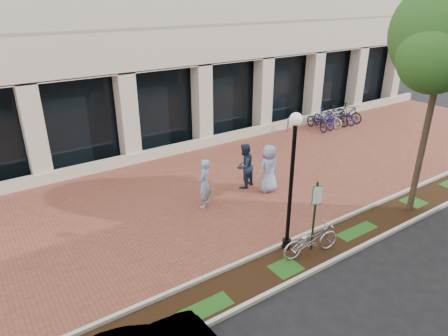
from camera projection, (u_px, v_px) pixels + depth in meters
ground at (223, 188)px, 16.49m from camera, size 120.00×120.00×0.00m
brick_plaza at (223, 188)px, 16.49m from camera, size 40.00×9.00×0.01m
planting_strip at (317, 249)px, 12.51m from camera, size 40.00×1.50×0.01m
curb_plaza_side at (300, 237)px, 13.06m from camera, size 40.00×0.12×0.12m
curb_street_side at (336, 260)px, 11.92m from camera, size 40.00×0.12×0.12m
parking_sign at (315, 208)px, 11.91m from camera, size 0.34×0.07×2.34m
lamppost at (292, 176)px, 11.60m from camera, size 0.36×0.36×4.40m
street_tree at (445, 41)px, 12.45m from camera, size 4.13×3.44×7.95m
locked_bicycle at (311, 240)px, 12.08m from camera, size 2.04×0.99×1.03m
pedestrian_left at (204, 184)px, 14.68m from camera, size 0.82×0.79×1.89m
pedestrian_mid at (244, 166)px, 16.19m from camera, size 1.09×0.96×1.88m
pedestrian_right at (269, 169)px, 15.84m from camera, size 0.97×0.64×1.96m
bollard at (288, 125)px, 22.86m from camera, size 0.12×0.12×0.86m
bike_rack_cluster at (333, 117)px, 24.02m from camera, size 3.61×2.07×1.15m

